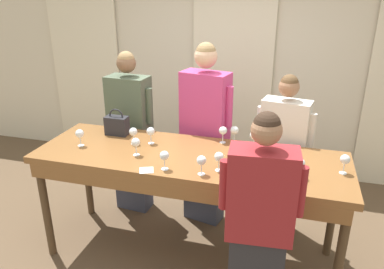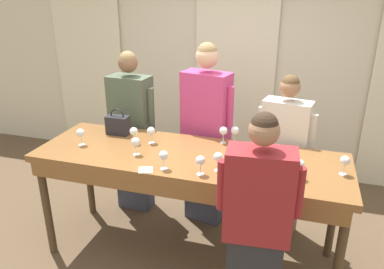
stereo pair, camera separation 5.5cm
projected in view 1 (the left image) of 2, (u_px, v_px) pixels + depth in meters
name	position (u px, v px, depth m)	size (l,w,h in m)	color
ground_plane	(190.00, 253.00, 3.54)	(18.00, 18.00, 0.00)	brown
wall_back	(233.00, 65.00, 4.81)	(12.00, 0.06, 2.80)	beige
curtain_panel_left	(86.00, 62.00, 5.31)	(1.02, 0.03, 2.69)	#EFE5C6
curtain_panel_center	(232.00, 70.00, 4.77)	(1.02, 0.03, 2.69)	#EFE5C6
tasting_bar	(188.00, 166.00, 3.17)	(2.64, 0.86, 1.03)	brown
wine_bottle	(245.00, 170.00, 2.65)	(0.08, 0.08, 0.32)	black
handbag	(117.00, 125.00, 3.55)	(0.21, 0.12, 0.26)	#232328
wine_glass_front_left	(136.00, 143.00, 3.11)	(0.07, 0.07, 0.15)	white
wine_glass_front_mid	(219.00, 157.00, 2.84)	(0.07, 0.07, 0.15)	white
wine_glass_front_right	(300.00, 164.00, 2.74)	(0.07, 0.07, 0.15)	white
wine_glass_center_left	(133.00, 132.00, 3.33)	(0.07, 0.07, 0.15)	white
wine_glass_center_mid	(164.00, 156.00, 2.86)	(0.07, 0.07, 0.15)	white
wine_glass_center_right	(223.00, 131.00, 3.35)	(0.07, 0.07, 0.15)	white
wine_glass_back_left	(151.00, 132.00, 3.34)	(0.07, 0.07, 0.15)	white
wine_glass_back_mid	(234.00, 131.00, 3.36)	(0.07, 0.07, 0.15)	white
wine_glass_back_right	(202.00, 161.00, 2.79)	(0.07, 0.07, 0.15)	white
wine_glass_near_host	(254.00, 136.00, 3.25)	(0.07, 0.07, 0.15)	white
wine_glass_by_bottle	(80.00, 134.00, 3.29)	(0.07, 0.07, 0.15)	white
wine_glass_by_handbag	(345.00, 160.00, 2.80)	(0.07, 0.07, 0.15)	white
napkin	(146.00, 170.00, 2.89)	(0.14, 0.14, 0.00)	white
guest_olive_jacket	(131.00, 133.00, 3.97)	(0.54, 0.28, 1.76)	#383D51
guest_pink_top	(205.00, 135.00, 3.73)	(0.57, 0.33, 1.88)	#383D51
guest_cream_sweater	(282.00, 156.00, 3.59)	(0.55, 0.29, 1.63)	brown
host_pouring	(259.00, 229.00, 2.49)	(0.55, 0.27, 1.67)	#28282D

